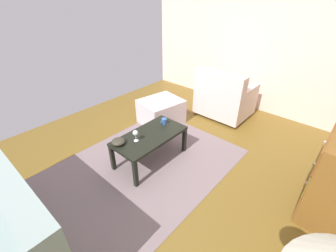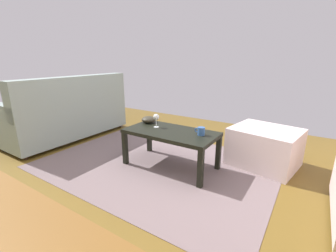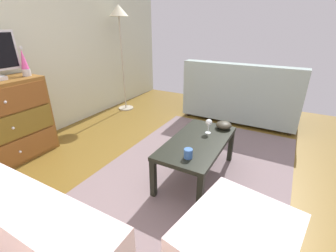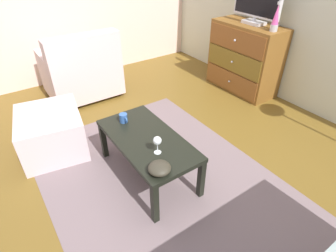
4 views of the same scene
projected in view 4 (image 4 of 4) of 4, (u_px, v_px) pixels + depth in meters
name	position (u px, v px, depth m)	size (l,w,h in m)	color
ground_plane	(167.00, 164.00, 2.75)	(5.68, 4.77, 0.05)	brown
area_rug	(161.00, 182.00, 2.51)	(2.60, 1.90, 0.01)	slate
dresser	(244.00, 58.00, 3.83)	(1.00, 0.49, 0.94)	brown
tv	(257.00, 2.00, 3.40)	(0.70, 0.18, 0.50)	silver
lava_lamp	(276.00, 19.00, 3.19)	(0.09, 0.09, 0.33)	#B7B7BC
coffee_table	(147.00, 143.00, 2.39)	(1.02, 0.52, 0.43)	black
wine_glass	(157.00, 141.00, 2.14)	(0.07, 0.07, 0.16)	silver
mug	(124.00, 118.00, 2.55)	(0.11, 0.08, 0.08)	#325B9F
bowl_decorative	(159.00, 168.00, 2.00)	(0.17, 0.17, 0.08)	#322F23
armchair	(82.00, 71.00, 3.70)	(0.80, 0.93, 0.92)	#332319
ottoman	(52.00, 132.00, 2.79)	(0.70, 0.60, 0.44)	silver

